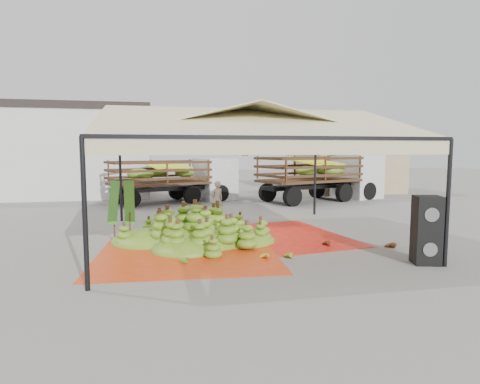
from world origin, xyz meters
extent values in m
plane|color=slate|center=(0.00, 0.00, 0.00)|extent=(90.00, 90.00, 0.00)
cylinder|color=black|center=(-4.00, -4.00, 1.50)|extent=(0.10, 0.10, 3.00)
cylinder|color=black|center=(4.00, -4.00, 1.50)|extent=(0.10, 0.10, 3.00)
cylinder|color=black|center=(-4.00, 4.00, 1.50)|extent=(0.10, 0.10, 3.00)
cylinder|color=black|center=(4.00, 4.00, 1.50)|extent=(0.10, 0.10, 3.00)
pyramid|color=#C9BF8E|center=(0.00, 0.00, 3.50)|extent=(8.00, 8.00, 1.00)
cube|color=black|center=(0.00, 0.00, 3.00)|extent=(8.00, 8.00, 0.08)
cube|color=#C9BF8E|center=(0.00, 0.00, 2.82)|extent=(8.00, 8.00, 0.36)
cube|color=silver|center=(-10.00, 14.00, 2.50)|extent=(14.00, 6.00, 5.00)
cube|color=black|center=(-10.00, 14.00, 5.20)|extent=(14.30, 6.30, 0.40)
cube|color=tan|center=(10.00, 13.00, 1.80)|extent=(6.00, 5.00, 3.60)
cube|color=navy|center=(10.00, 13.00, 3.85)|extent=(6.30, 5.30, 0.50)
cube|color=red|center=(-1.88, -1.55, 0.01)|extent=(4.94, 4.74, 0.01)
cube|color=red|center=(0.89, 0.01, 0.01)|extent=(5.03, 5.21, 0.01)
ellipsoid|color=#57801A|center=(-1.48, -0.27, 0.54)|extent=(5.97, 5.34, 1.08)
ellipsoid|color=#AD8D22|center=(0.54, -2.57, 0.11)|extent=(0.50, 0.42, 0.21)
ellipsoid|color=gold|center=(-0.06, -2.53, 0.10)|extent=(0.55, 0.53, 0.20)
ellipsoid|color=#541E13|center=(2.04, -1.48, 0.11)|extent=(0.49, 0.40, 0.21)
ellipsoid|color=#532713|center=(3.70, -2.16, 0.11)|extent=(0.59, 0.53, 0.23)
ellipsoid|color=#427418|center=(-2.08, -2.40, 0.11)|extent=(0.59, 0.56, 0.21)
ellipsoid|color=#407017|center=(0.13, 0.46, 2.62)|extent=(0.24, 0.24, 0.20)
ellipsoid|color=#407017|center=(1.63, 0.46, 2.62)|extent=(0.24, 0.24, 0.20)
ellipsoid|color=#407017|center=(3.13, 0.46, 2.62)|extent=(0.24, 0.24, 0.20)
cube|color=black|center=(3.70, -3.70, 0.41)|extent=(0.72, 0.67, 0.83)
cube|color=black|center=(3.70, -3.70, 1.24)|extent=(0.72, 0.67, 0.83)
imported|color=gray|center=(-0.26, 3.86, 0.76)|extent=(0.65, 0.55, 1.52)
cube|color=#4C2D19|center=(-2.50, 9.19, 1.05)|extent=(5.48, 3.87, 0.12)
cube|color=white|center=(0.59, 10.32, 1.15)|extent=(2.44, 2.68, 2.30)
cylinder|color=black|center=(-3.85, 7.63, 0.45)|extent=(0.95, 0.59, 0.90)
cylinder|color=black|center=(-4.54, 9.51, 0.45)|extent=(0.95, 0.59, 0.90)
cylinder|color=black|center=(-0.85, 8.73, 0.45)|extent=(0.95, 0.59, 0.90)
cylinder|color=black|center=(-1.53, 10.61, 0.45)|extent=(0.95, 0.59, 0.90)
cylinder|color=black|center=(0.75, 9.31, 0.45)|extent=(0.95, 0.59, 0.90)
cylinder|color=black|center=(0.06, 11.19, 0.45)|extent=(0.95, 0.59, 0.90)
ellipsoid|color=#4F831B|center=(-2.50, 9.19, 1.55)|extent=(4.37, 3.06, 0.70)
cube|color=#E3FB1B|center=(-2.04, 9.36, 1.95)|extent=(2.56, 2.56, 0.25)
cube|color=#452A17|center=(5.42, 8.27, 1.14)|extent=(5.96, 4.12, 0.13)
cube|color=silver|center=(8.83, 9.43, 1.25)|extent=(2.62, 2.90, 2.50)
cylinder|color=black|center=(3.91, 6.61, 0.49)|extent=(1.03, 0.62, 0.98)
cylinder|color=black|center=(3.22, 8.68, 0.49)|extent=(1.03, 0.62, 0.98)
cylinder|color=black|center=(7.21, 7.73, 0.49)|extent=(1.03, 0.62, 0.98)
cylinder|color=black|center=(6.52, 9.79, 0.49)|extent=(1.03, 0.62, 0.98)
cylinder|color=black|center=(8.97, 8.32, 0.49)|extent=(1.03, 0.62, 0.98)
cylinder|color=black|center=(8.27, 10.39, 0.49)|extent=(1.03, 0.62, 0.98)
ellipsoid|color=#4C7017|center=(5.42, 8.27, 1.69)|extent=(4.75, 3.25, 0.76)
cube|color=yellow|center=(5.94, 8.45, 2.12)|extent=(2.76, 2.75, 0.27)
camera|label=1|loc=(-2.63, -12.06, 2.72)|focal=30.00mm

